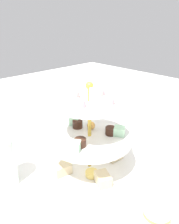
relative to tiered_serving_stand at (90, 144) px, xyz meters
name	(u,v)px	position (x,y,z in m)	size (l,w,h in m)	color
ground_plane	(89,168)	(0.00, 0.00, -0.09)	(2.40, 2.40, 0.00)	white
tiered_serving_stand	(90,144)	(0.00, 0.00, 0.00)	(0.29, 0.29, 0.27)	white
water_glass_tall_right	(3,163)	(-0.11, -0.21, -0.02)	(0.07, 0.07, 0.13)	silver
water_glass_short_left	(175,180)	(0.22, 0.08, -0.04)	(0.06, 0.06, 0.08)	silver
teacup_with_saucer	(156,221)	(0.24, -0.04, -0.06)	(0.09, 0.09, 0.05)	white
butter_knife_left	(60,128)	(-0.27, 0.09, -0.09)	(0.17, 0.01, 0.00)	silver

